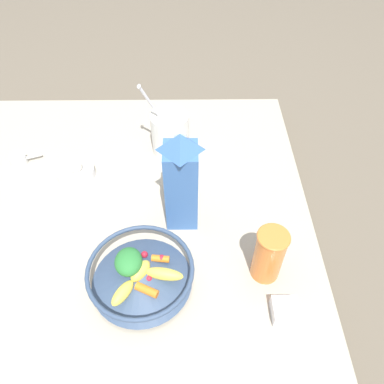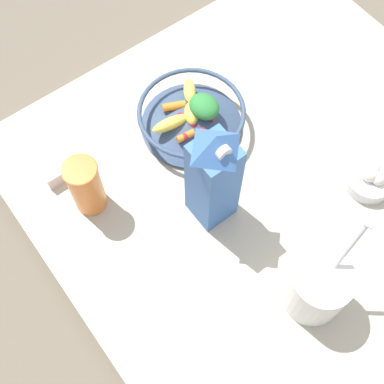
% 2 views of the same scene
% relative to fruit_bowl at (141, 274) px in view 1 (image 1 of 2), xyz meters
% --- Properties ---
extents(ground_plane, '(6.00, 6.00, 0.00)m').
position_rel_fruit_bowl_xyz_m(ground_plane, '(0.07, -0.22, -0.09)').
color(ground_plane, '#665B4C').
extents(countertop, '(0.97, 0.97, 0.05)m').
position_rel_fruit_bowl_xyz_m(countertop, '(0.07, -0.22, -0.06)').
color(countertop, '#B2A893').
rests_on(countertop, ground_plane).
extents(fruit_bowl, '(0.23, 0.23, 0.09)m').
position_rel_fruit_bowl_xyz_m(fruit_bowl, '(0.00, 0.00, 0.00)').
color(fruit_bowl, '#384C6B').
rests_on(fruit_bowl, countertop).
extents(milk_carton, '(0.08, 0.08, 0.27)m').
position_rel_fruit_bowl_xyz_m(milk_carton, '(-0.09, -0.18, 0.10)').
color(milk_carton, '#3D6BB2').
rests_on(milk_carton, countertop).
extents(yogurt_tub, '(0.13, 0.11, 0.23)m').
position_rel_fruit_bowl_xyz_m(yogurt_tub, '(-0.05, -0.44, 0.03)').
color(yogurt_tub, white).
rests_on(yogurt_tub, countertop).
extents(drinking_cup, '(0.07, 0.07, 0.14)m').
position_rel_fruit_bowl_xyz_m(drinking_cup, '(-0.27, -0.02, 0.03)').
color(drinking_cup, orange).
rests_on(drinking_cup, countertop).
extents(spice_jar, '(0.05, 0.05, 0.03)m').
position_rel_fruit_bowl_xyz_m(spice_jar, '(-0.30, 0.08, -0.02)').
color(spice_jar, silver).
rests_on(spice_jar, countertop).
extents(measuring_scoop, '(0.08, 0.05, 0.03)m').
position_rel_fruit_bowl_xyz_m(measuring_scoop, '(0.38, -0.39, -0.02)').
color(measuring_scoop, white).
rests_on(measuring_scoop, countertop).
extents(garlic_bowl, '(0.10, 0.10, 0.06)m').
position_rel_fruit_bowl_xyz_m(garlic_bowl, '(0.21, -0.33, -0.02)').
color(garlic_bowl, white).
rests_on(garlic_bowl, countertop).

